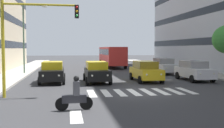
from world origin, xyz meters
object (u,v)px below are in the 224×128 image
at_px(bus_behind_traffic, 112,55).
at_px(car_1, 146,71).
at_px(car_3, 53,72).
at_px(traffic_light_gantry, 26,33).
at_px(car_2, 97,72).
at_px(car_0, 194,70).
at_px(motorcycle_with_rider, 75,96).
at_px(street_lamp_right, 27,31).
at_px(car_row2_0, 164,66).

bearing_deg(bus_behind_traffic, car_1, 90.00).
xyz_separation_m(car_3, traffic_light_gantry, (1.13, 6.36, 2.82)).
bearing_deg(car_3, car_2, 171.34).
relative_size(car_1, car_3, 1.00).
height_order(car_0, traffic_light_gantry, traffic_light_gantry).
distance_m(car_2, motorcycle_with_rider, 9.82).
distance_m(car_0, motorcycle_with_rider, 14.25).
bearing_deg(motorcycle_with_rider, car_1, -122.84).
relative_size(car_0, street_lamp_right, 0.60).
bearing_deg(street_lamp_right, car_3, 111.80).
height_order(car_1, car_2, same).
xyz_separation_m(motorcycle_with_rider, street_lamp_right, (4.50, -17.60, 3.97)).
distance_m(car_2, bus_behind_traffic, 17.89).
xyz_separation_m(car_0, motorcycle_with_rider, (10.58, 9.54, -0.24)).
xyz_separation_m(car_3, motorcycle_with_rider, (-1.51, 10.14, -0.24)).
bearing_deg(car_1, car_2, 0.93).
xyz_separation_m(car_3, car_row2_0, (-11.71, -5.74, 0.00)).
relative_size(car_0, car_1, 1.00).
bearing_deg(car_3, motorcycle_with_rider, 98.49).
height_order(car_3, motorcycle_with_rider, car_3).
bearing_deg(car_1, car_3, -3.51).
bearing_deg(street_lamp_right, car_2, 129.30).
distance_m(car_0, street_lamp_right, 17.49).
distance_m(car_0, car_1, 4.34).
relative_size(bus_behind_traffic, traffic_light_gantry, 1.91).
distance_m(car_0, car_row2_0, 6.35).
xyz_separation_m(car_0, bus_behind_traffic, (4.34, -17.42, 0.97)).
distance_m(car_1, car_3, 7.77).
relative_size(car_3, street_lamp_right, 0.60).
bearing_deg(car_2, car_row2_0, -142.38).
height_order(car_1, street_lamp_right, street_lamp_right).
height_order(traffic_light_gantry, street_lamp_right, street_lamp_right).
bearing_deg(car_1, car_row2_0, -122.53).
distance_m(car_1, car_row2_0, 7.37).
relative_size(car_2, traffic_light_gantry, 0.81).
height_order(car_3, traffic_light_gantry, traffic_light_gantry).
bearing_deg(car_2, motorcycle_with_rider, 77.93).
bearing_deg(street_lamp_right, car_1, 143.54).
distance_m(car_3, car_row2_0, 13.04).
xyz_separation_m(car_2, street_lamp_right, (6.55, -8.00, 3.73)).
bearing_deg(bus_behind_traffic, car_row2_0, 109.66).
height_order(car_0, street_lamp_right, street_lamp_right).
height_order(car_0, bus_behind_traffic, bus_behind_traffic).
relative_size(car_0, car_row2_0, 1.00).
bearing_deg(car_2, car_1, -179.07).
bearing_deg(street_lamp_right, car_0, 151.88).
xyz_separation_m(car_row2_0, traffic_light_gantry, (12.84, 12.09, 2.82)).
bearing_deg(street_lamp_right, car_row2_0, 173.32).
bearing_deg(car_3, car_row2_0, -153.91).
height_order(car_2, traffic_light_gantry, traffic_light_gantry).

